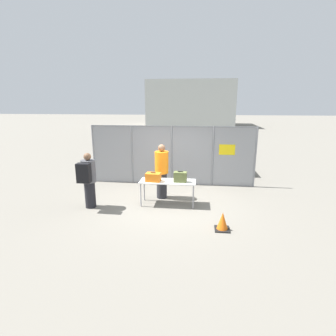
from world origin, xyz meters
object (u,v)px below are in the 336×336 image
traveler_hooded (88,178)px  utility_trailer (215,164)px  suitcase_olive (180,177)px  traffic_cone (222,222)px  suitcase_orange (153,177)px  inspection_table (168,183)px  security_worker_near (162,171)px

traveler_hooded → utility_trailer: bearing=52.2°
suitcase_olive → traffic_cone: suitcase_olive is taller
suitcase_orange → traveler_hooded: size_ratio=0.28×
inspection_table → security_worker_near: (-0.27, 0.60, 0.24)m
suitcase_olive → security_worker_near: (-0.67, 0.65, 0.01)m
suitcase_orange → inspection_table: bearing=9.7°
traveler_hooded → security_worker_near: (2.09, 1.15, 0.01)m
suitcase_olive → traffic_cone: size_ratio=0.86×
suitcase_olive → utility_trailer: (1.33, 4.22, -0.53)m
traveler_hooded → suitcase_orange: bearing=17.0°
utility_trailer → inspection_table: bearing=-112.5°
security_worker_near → utility_trailer: (2.00, 3.57, -0.54)m
inspection_table → security_worker_near: size_ratio=0.95×
suitcase_orange → security_worker_near: security_worker_near is taller
suitcase_olive → utility_trailer: bearing=72.5°
inspection_table → security_worker_near: bearing=114.4°
inspection_table → suitcase_orange: suitcase_orange is taller
inspection_table → suitcase_orange: (-0.45, -0.08, 0.20)m
security_worker_near → traveler_hooded: bearing=43.1°
suitcase_orange → traffic_cone: 2.62m
inspection_table → suitcase_orange: bearing=-170.3°
suitcase_orange → security_worker_near: (0.18, 0.67, 0.04)m
traveler_hooded → utility_trailer: size_ratio=0.45×
traveler_hooded → security_worker_near: size_ratio=0.93×
suitcase_olive → traffic_cone: bearing=-51.7°
suitcase_olive → security_worker_near: bearing=135.7°
inspection_table → traveler_hooded: size_ratio=1.02×
utility_trailer → traffic_cone: (-0.14, -5.73, -0.20)m
security_worker_near → traffic_cone: 2.94m
suitcase_orange → suitcase_olive: 0.85m
suitcase_olive → inspection_table: bearing=172.1°
inspection_table → traffic_cone: inspection_table is taller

